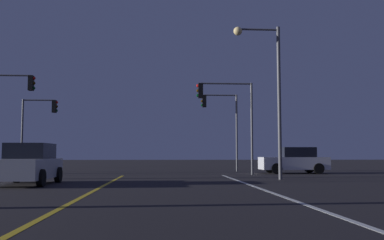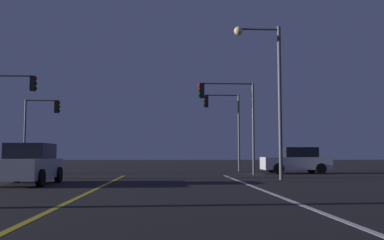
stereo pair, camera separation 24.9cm
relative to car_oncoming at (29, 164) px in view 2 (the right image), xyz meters
name	(u,v)px [view 2 (the right image)]	position (x,y,z in m)	size (l,w,h in m)	color
lane_edge_right	(321,212)	(9.06, -9.10, -0.82)	(0.16, 32.72, 0.01)	silver
lane_center_divider	(43,214)	(3.19, -9.10, -0.82)	(0.16, 32.72, 0.01)	gold
car_oncoming	(29,164)	(0.00, 0.00, 0.00)	(2.02, 4.30, 1.70)	black
car_crossing_side	(296,161)	(14.07, 9.52, 0.00)	(4.30, 2.02, 1.70)	black
traffic_light_near_right	(227,106)	(9.31, 7.76, 3.36)	(3.47, 0.36, 5.62)	#4C4C51
traffic_light_near_left	(14,102)	(-3.45, 7.76, 3.54)	(2.52, 0.36, 5.98)	#4C4C51
traffic_light_far_right	(222,115)	(9.69, 13.26, 3.34)	(2.73, 0.36, 5.66)	#4C4C51
traffic_light_far_left	(42,118)	(-3.36, 13.26, 3.01)	(2.54, 0.36, 5.18)	#4C4C51
street_lamp_right_near	(379,5)	(10.65, -8.80, 3.88)	(2.60, 0.44, 7.26)	#4C4C51
street_lamp_right_far	(269,81)	(10.74, 2.77, 4.09)	(2.37, 0.44, 7.67)	#4C4C51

